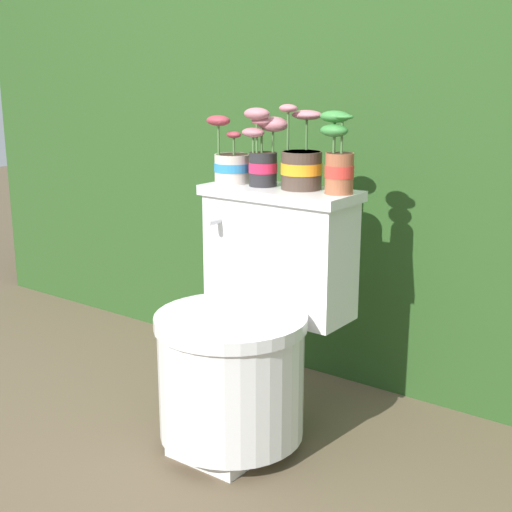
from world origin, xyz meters
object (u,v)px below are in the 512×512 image
at_px(potted_plant_left, 231,163).
at_px(potted_plant_middle, 302,163).
at_px(potted_plant_midleft, 263,150).
at_px(toilet, 247,335).
at_px(potted_plant_midright, 338,158).

height_order(potted_plant_left, potted_plant_middle, potted_plant_middle).
bearing_deg(potted_plant_left, potted_plant_midleft, 2.63).
bearing_deg(toilet, potted_plant_midleft, 110.54).
bearing_deg(potted_plant_midleft, potted_plant_left, -177.37).
distance_m(toilet, potted_plant_middle, 0.53).
distance_m(potted_plant_left, potted_plant_middle, 0.24).
bearing_deg(potted_plant_midright, toilet, -137.06).
xyz_separation_m(toilet, potted_plant_midleft, (-0.06, 0.16, 0.52)).
bearing_deg(potted_plant_left, toilet, -41.07).
bearing_deg(potted_plant_midleft, toilet, -69.46).
height_order(toilet, potted_plant_middle, potted_plant_middle).
xyz_separation_m(potted_plant_left, potted_plant_midright, (0.37, 0.02, 0.04)).
bearing_deg(potted_plant_middle, potted_plant_midright, -4.90).
height_order(toilet, potted_plant_left, potted_plant_left).
xyz_separation_m(potted_plant_left, potted_plant_midleft, (0.12, 0.01, 0.05)).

